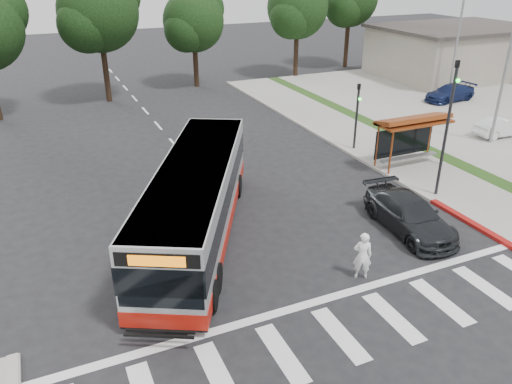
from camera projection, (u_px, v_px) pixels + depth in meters
ground at (270, 254)px, 19.46m from camera, size 140.00×140.00×0.00m
sidewalk_east at (378, 148)px, 30.09m from camera, size 4.00×40.00×0.12m
curb_east at (350, 153)px, 29.34m from camera, size 0.30×40.00×0.15m
curb_east_red at (483, 230)px, 21.08m from camera, size 0.32×6.00×0.15m
parking_lot at (497, 116)px, 36.15m from camera, size 18.00×36.00×0.10m
commercial_building at (455, 53)px, 47.72m from camera, size 14.00×10.00×4.40m
building_roof_cap at (459, 27)px, 46.72m from camera, size 14.60×10.60×0.30m
crosswalk_ladder at (340, 334)px, 15.33m from camera, size 18.00×2.60×0.01m
bus_shelter at (412, 126)px, 26.64m from camera, size 4.20×1.60×2.86m
traffic_signal_ne_tall at (449, 119)px, 22.56m from camera, size 0.18×0.37×6.50m
traffic_signal_ne_short at (357, 110)px, 28.95m from camera, size 0.18×0.37×4.00m
lot_light_front at (510, 46)px, 28.51m from camera, size 1.90×0.35×9.01m
lot_light_mid at (460, 22)px, 38.98m from camera, size 1.90×0.35×9.01m
tree_ne_a at (298, 7)px, 45.83m from camera, size 6.16×5.74×9.30m
tree_north_a at (99, 10)px, 37.35m from camera, size 6.60×6.15×10.17m
tree_north_b at (194, 20)px, 42.46m from camera, size 5.72×5.33×8.43m
transit_bus at (197, 202)px, 20.07m from camera, size 8.08×12.18×3.19m
pedestrian at (363, 256)px, 17.70m from camera, size 0.80×0.70×1.83m
dark_sedan at (409, 215)px, 20.92m from camera, size 2.43×5.13×1.45m
parked_car_1 at (502, 127)px, 31.81m from camera, size 3.79×1.50×1.23m
parked_car_3 at (450, 93)px, 39.61m from camera, size 4.58×2.26×1.28m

